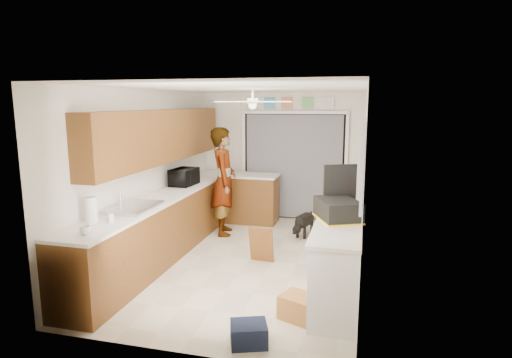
# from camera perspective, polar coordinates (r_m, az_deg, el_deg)

# --- Properties ---
(floor) EXTENTS (5.00, 5.00, 0.00)m
(floor) POSITION_cam_1_polar(r_m,az_deg,el_deg) (6.50, -0.88, -10.65)
(floor) COLOR beige
(floor) RESTS_ON ground
(ceiling) EXTENTS (5.00, 5.00, 0.00)m
(ceiling) POSITION_cam_1_polar(r_m,az_deg,el_deg) (6.08, -0.94, 11.97)
(ceiling) COLOR white
(ceiling) RESTS_ON ground
(wall_back) EXTENTS (3.20, 0.00, 3.20)m
(wall_back) POSITION_cam_1_polar(r_m,az_deg,el_deg) (8.58, 3.44, 3.06)
(wall_back) COLOR white
(wall_back) RESTS_ON ground
(wall_front) EXTENTS (3.20, 0.00, 3.20)m
(wall_front) POSITION_cam_1_polar(r_m,az_deg,el_deg) (3.86, -10.65, -5.91)
(wall_front) COLOR white
(wall_front) RESTS_ON ground
(wall_left) EXTENTS (0.00, 5.00, 5.00)m
(wall_left) POSITION_cam_1_polar(r_m,az_deg,el_deg) (6.75, -14.13, 0.84)
(wall_left) COLOR white
(wall_left) RESTS_ON ground
(wall_right) EXTENTS (0.00, 5.00, 5.00)m
(wall_right) POSITION_cam_1_polar(r_m,az_deg,el_deg) (5.96, 14.12, -0.38)
(wall_right) COLOR white
(wall_right) RESTS_ON ground
(left_base_cabinets) EXTENTS (0.60, 4.80, 0.90)m
(left_base_cabinets) POSITION_cam_1_polar(r_m,az_deg,el_deg) (6.79, -11.60, -5.93)
(left_base_cabinets) COLOR brown
(left_base_cabinets) RESTS_ON floor
(left_countertop) EXTENTS (0.62, 4.80, 0.04)m
(left_countertop) POSITION_cam_1_polar(r_m,az_deg,el_deg) (6.67, -11.67, -2.05)
(left_countertop) COLOR white
(left_countertop) RESTS_ON left_base_cabinets
(upper_cabinets) EXTENTS (0.32, 4.00, 0.80)m
(upper_cabinets) POSITION_cam_1_polar(r_m,az_deg,el_deg) (6.79, -12.34, 5.64)
(upper_cabinets) COLOR brown
(upper_cabinets) RESTS_ON wall_left
(sink_basin) EXTENTS (0.50, 0.76, 0.06)m
(sink_basin) POSITION_cam_1_polar(r_m,az_deg,el_deg) (5.81, -15.96, -3.71)
(sink_basin) COLOR silver
(sink_basin) RESTS_ON left_countertop
(faucet) EXTENTS (0.03, 0.03, 0.22)m
(faucet) POSITION_cam_1_polar(r_m,az_deg,el_deg) (5.88, -17.61, -2.67)
(faucet) COLOR silver
(faucet) RESTS_ON left_countertop
(peninsula_base) EXTENTS (1.00, 0.60, 0.90)m
(peninsula_base) POSITION_cam_1_polar(r_m,az_deg,el_deg) (8.34, -0.64, -2.70)
(peninsula_base) COLOR brown
(peninsula_base) RESTS_ON floor
(peninsula_top) EXTENTS (1.04, 0.64, 0.04)m
(peninsula_top) POSITION_cam_1_polar(r_m,az_deg,el_deg) (8.25, -0.64, 0.48)
(peninsula_top) COLOR white
(peninsula_top) RESTS_ON peninsula_base
(back_opening_recess) EXTENTS (2.00, 0.06, 2.10)m
(back_opening_recess) POSITION_cam_1_polar(r_m,az_deg,el_deg) (8.53, 5.04, 1.64)
(back_opening_recess) COLOR black
(back_opening_recess) RESTS_ON wall_back
(curtain_panel) EXTENTS (1.90, 0.03, 2.05)m
(curtain_panel) POSITION_cam_1_polar(r_m,az_deg,el_deg) (8.49, 5.00, 1.61)
(curtain_panel) COLOR slate
(curtain_panel) RESTS_ON wall_back
(door_trim_left) EXTENTS (0.06, 0.04, 2.10)m
(door_trim_left) POSITION_cam_1_polar(r_m,az_deg,el_deg) (8.72, -1.62, 1.87)
(door_trim_left) COLOR white
(door_trim_left) RESTS_ON wall_back
(door_trim_right) EXTENTS (0.06, 0.04, 2.10)m
(door_trim_right) POSITION_cam_1_polar(r_m,az_deg,el_deg) (8.40, 11.89, 1.33)
(door_trim_right) COLOR white
(door_trim_right) RESTS_ON wall_back
(door_trim_head) EXTENTS (2.10, 0.04, 0.06)m
(door_trim_head) POSITION_cam_1_polar(r_m,az_deg,el_deg) (8.41, 5.12, 8.84)
(door_trim_head) COLOR white
(door_trim_head) RESTS_ON wall_back
(header_frame_0) EXTENTS (0.22, 0.02, 0.22)m
(header_frame_0) POSITION_cam_1_polar(r_m,az_deg,el_deg) (8.61, -0.50, 10.11)
(header_frame_0) COLOR #D5D848
(header_frame_0) RESTS_ON wall_back
(header_frame_1) EXTENTS (0.22, 0.02, 0.22)m
(header_frame_1) POSITION_cam_1_polar(r_m,az_deg,el_deg) (8.53, 1.81, 10.10)
(header_frame_1) COLOR #4DA0CE
(header_frame_1) RESTS_ON wall_back
(header_frame_2) EXTENTS (0.22, 0.02, 0.22)m
(header_frame_2) POSITION_cam_1_polar(r_m,az_deg,el_deg) (8.46, 4.16, 10.08)
(header_frame_2) COLOR #D87851
(header_frame_2) RESTS_ON wall_back
(header_frame_3) EXTENTS (0.22, 0.02, 0.22)m
(header_frame_3) POSITION_cam_1_polar(r_m,az_deg,el_deg) (8.40, 6.88, 10.04)
(header_frame_3) COLOR #6EB668
(header_frame_3) RESTS_ON wall_back
(header_frame_4) EXTENTS (0.22, 0.02, 0.22)m
(header_frame_4) POSITION_cam_1_polar(r_m,az_deg,el_deg) (8.36, 9.65, 9.97)
(header_frame_4) COLOR silver
(header_frame_4) RESTS_ON wall_back
(route66_sign) EXTENTS (0.22, 0.02, 0.26)m
(route66_sign) POSITION_cam_1_polar(r_m,az_deg,el_deg) (8.71, -2.77, 10.10)
(route66_sign) COLOR silver
(route66_sign) RESTS_ON wall_back
(right_counter_base) EXTENTS (0.50, 1.40, 0.90)m
(right_counter_base) POSITION_cam_1_polar(r_m,az_deg,el_deg) (5.02, 10.74, -11.72)
(right_counter_base) COLOR white
(right_counter_base) RESTS_ON floor
(right_counter_top) EXTENTS (0.54, 1.44, 0.04)m
(right_counter_top) POSITION_cam_1_polar(r_m,az_deg,el_deg) (4.87, 10.81, -6.58)
(right_counter_top) COLOR white
(right_counter_top) RESTS_ON right_counter_base
(abstract_painting) EXTENTS (0.03, 1.15, 0.95)m
(abstract_painting) POSITION_cam_1_polar(r_m,az_deg,el_deg) (4.91, 14.03, 2.15)
(abstract_painting) COLOR pink
(abstract_painting) RESTS_ON wall_right
(ceiling_fan) EXTENTS (1.14, 1.14, 0.24)m
(ceiling_fan) POSITION_cam_1_polar(r_m,az_deg,el_deg) (6.27, -0.46, 10.27)
(ceiling_fan) COLOR white
(ceiling_fan) RESTS_ON ceiling
(microwave) EXTENTS (0.38, 0.53, 0.28)m
(microwave) POSITION_cam_1_polar(r_m,az_deg,el_deg) (7.25, -9.56, 0.27)
(microwave) COLOR black
(microwave) RESTS_ON left_countertop
(cup) EXTENTS (0.12, 0.12, 0.09)m
(cup) POSITION_cam_1_polar(r_m,az_deg,el_deg) (4.86, -21.80, -6.36)
(cup) COLOR white
(cup) RESTS_ON left_countertop
(jar_b) EXTENTS (0.10, 0.10, 0.11)m
(jar_b) POSITION_cam_1_polar(r_m,az_deg,el_deg) (5.23, -18.83, -4.93)
(jar_b) COLOR silver
(jar_b) RESTS_ON left_countertop
(paper_towel_roll) EXTENTS (0.16, 0.16, 0.30)m
(paper_towel_roll) POSITION_cam_1_polar(r_m,az_deg,el_deg) (5.30, -21.15, -3.84)
(paper_towel_roll) COLOR white
(paper_towel_roll) RESTS_ON left_countertop
(suitcase) EXTENTS (0.62, 0.69, 0.24)m
(suitcase) POSITION_cam_1_polar(r_m,az_deg,el_deg) (5.15, 10.86, -4.04)
(suitcase) COLOR black
(suitcase) RESTS_ON right_counter_top
(suitcase_rim) EXTENTS (0.64, 0.71, 0.02)m
(suitcase_rim) POSITION_cam_1_polar(r_m,az_deg,el_deg) (5.18, 10.82, -5.22)
(suitcase_rim) COLOR yellow
(suitcase_rim) RESTS_ON suitcase
(suitcase_lid) EXTENTS (0.39, 0.20, 0.50)m
(suitcase_lid) POSITION_cam_1_polar(r_m,az_deg,el_deg) (5.38, 11.14, -0.71)
(suitcase_lid) COLOR black
(suitcase_lid) RESTS_ON suitcase
(cardboard_box) EXTENTS (0.51, 0.45, 0.26)m
(cardboard_box) POSITION_cam_1_polar(r_m,az_deg,el_deg) (4.83, 5.98, -16.69)
(cardboard_box) COLOR #9B6730
(cardboard_box) RESTS_ON floor
(navy_crate) EXTENTS (0.43, 0.39, 0.21)m
(navy_crate) POSITION_cam_1_polar(r_m,az_deg,el_deg) (4.39, -0.97, -19.95)
(navy_crate) COLOR #131B31
(navy_crate) RESTS_ON floor
(cabinet_door_panel) EXTENTS (0.37, 0.17, 0.53)m
(cabinet_door_panel) POSITION_cam_1_polar(r_m,az_deg,el_deg) (6.30, 0.71, -8.75)
(cabinet_door_panel) COLOR brown
(cabinet_door_panel) RESTS_ON floor
(man) EXTENTS (0.63, 0.79, 1.89)m
(man) POSITION_cam_1_polar(r_m,az_deg,el_deg) (7.51, -4.33, -0.32)
(man) COLOR white
(man) RESTS_ON floor
(dog) EXTENTS (0.40, 0.60, 0.43)m
(dog) POSITION_cam_1_polar(r_m,az_deg,el_deg) (7.54, 6.52, -6.01)
(dog) COLOR black
(dog) RESTS_ON floor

